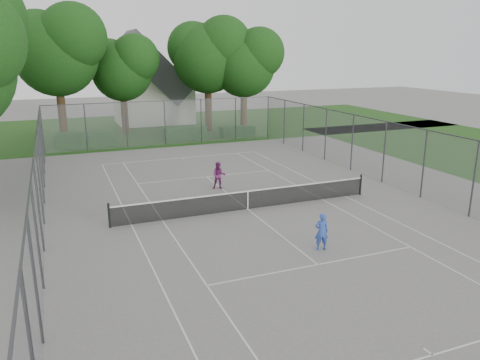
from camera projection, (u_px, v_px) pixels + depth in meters
name	position (u px, v px, depth m)	size (l,w,h in m)	color
ground	(248.00, 209.00, 22.25)	(120.00, 120.00, 0.00)	slate
grass_far	(145.00, 128.00, 45.50)	(60.00, 20.00, 0.00)	#1B4012
court_markings	(248.00, 209.00, 22.25)	(11.03, 23.83, 0.01)	silver
tennis_net	(248.00, 199.00, 22.11)	(12.87, 0.10, 1.10)	black
perimeter_fence	(248.00, 173.00, 21.76)	(18.08, 34.08, 3.52)	#38383D
tree_far_left	(57.00, 47.00, 37.05)	(7.63, 6.97, 10.97)	#372514
tree_far_midleft	(123.00, 66.00, 40.92)	(6.07, 5.54, 8.73)	#372514
tree_far_midright	(209.00, 53.00, 42.17)	(7.18, 6.56, 10.33)	#372514
tree_far_right	(245.00, 60.00, 42.14)	(6.50, 5.94, 9.34)	#372514
hedge_left	(86.00, 139.00, 36.68)	(4.59, 1.38, 1.15)	#164014
hedge_mid	(185.00, 133.00, 39.31)	(3.54, 1.01, 1.11)	#164014
hedge_right	(237.00, 131.00, 40.88)	(3.00, 1.10, 0.90)	#164014
house	(153.00, 86.00, 47.94)	(7.43, 5.76, 9.25)	beige
girl_player	(322.00, 231.00, 17.61)	(0.53, 0.35, 1.45)	#3052B7
woman_player	(219.00, 176.00, 25.37)	(0.73, 0.57, 1.50)	#712563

